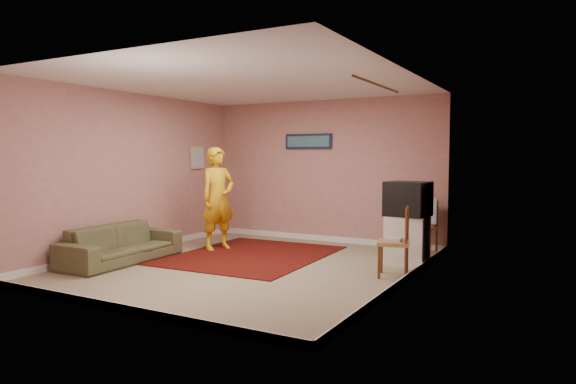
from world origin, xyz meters
The scene contains 26 objects.
ground centered at (0.00, 0.00, 0.00)m, with size 5.00×5.00×0.00m, color tan.
wall_back centered at (0.00, 2.50, 1.30)m, with size 4.50×0.02×2.60m, color tan.
wall_front centered at (0.00, -2.50, 1.30)m, with size 4.50×0.02×2.60m, color tan.
wall_left centered at (-2.25, 0.00, 1.30)m, with size 0.02×5.00×2.60m, color tan.
wall_right centered at (2.25, 0.00, 1.30)m, with size 0.02×5.00×2.60m, color tan.
ceiling centered at (0.00, 0.00, 2.60)m, with size 4.50×5.00×0.02m, color silver.
baseboard_back centered at (0.00, 2.49, 0.05)m, with size 4.50×0.02×0.10m, color white.
baseboard_front centered at (0.00, -2.49, 0.05)m, with size 4.50×0.02×0.10m, color white.
baseboard_left centered at (-2.24, 0.00, 0.05)m, with size 0.02×5.00×0.10m, color white.
baseboard_right centered at (2.24, 0.00, 0.05)m, with size 0.02×5.00×0.10m, color white.
window centered at (2.24, -0.90, 1.45)m, with size 0.01×1.10×1.50m, color black.
curtain_sheer centered at (2.23, -1.05, 1.25)m, with size 0.01×0.75×2.10m, color white.
curtain_floral centered at (2.21, -0.35, 1.25)m, with size 0.01×0.35×2.10m, color white.
curtain_rod centered at (2.20, -0.90, 2.32)m, with size 0.02×0.02×1.40m, color #5A301B.
picture_back centered at (-0.30, 2.47, 1.85)m, with size 0.95×0.04×0.28m.
picture_left centered at (-2.22, 1.60, 1.55)m, with size 0.04×0.38×0.42m.
area_rug centered at (-0.40, 0.66, 0.01)m, with size 2.19×2.74×0.01m, color black.
tv_cabinet centered at (1.95, 1.20, 0.36)m, with size 0.56×0.51×0.71m, color white.
crt_tv centered at (1.94, 1.20, 0.96)m, with size 0.64×0.58×0.50m.
chair_a centered at (1.93, 2.19, 0.52)m, with size 0.43×0.42×0.47m.
dvd_player centered at (1.93, 2.19, 0.47)m, with size 0.33×0.24×0.06m, color #A1A1A5.
blue_throw centered at (1.93, 2.20, 0.69)m, with size 0.40×0.05×0.42m, color #98C2FA.
chair_b centered at (2.00, 0.37, 0.56)m, with size 0.48×0.50×0.50m.
game_console centered at (2.00, 0.37, 0.49)m, with size 0.21×0.15×0.04m, color silver.
sofa centered at (-1.80, -0.71, 0.28)m, with size 1.90×0.74×0.55m, color brown.
person centered at (-1.18, 0.85, 0.86)m, with size 0.63×0.41×1.73m, color gold.
Camera 1 is at (4.00, -6.10, 1.58)m, focal length 32.00 mm.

